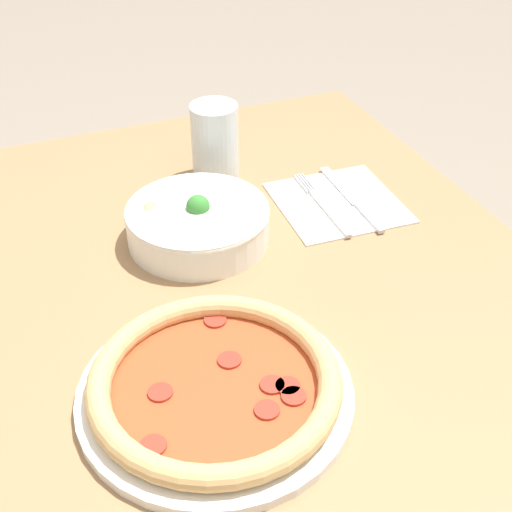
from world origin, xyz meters
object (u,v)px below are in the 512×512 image
object	(u,v)px
bowl	(197,222)
pizza	(215,386)
glass	(215,142)
fork	(323,205)
knife	(354,201)

from	to	relation	value
bowl	pizza	bearing A→B (deg)	-104.77
pizza	glass	bearing A→B (deg)	70.43
bowl	fork	xyz separation A→B (m)	(0.20, 0.01, -0.02)
pizza	fork	size ratio (longest dim) A/B	1.61
bowl	fork	bearing A→B (deg)	2.83
fork	knife	world-z (taller)	same
glass	fork	bearing A→B (deg)	-52.27
pizza	knife	size ratio (longest dim) A/B	1.50
glass	bowl	bearing A→B (deg)	-117.52
pizza	fork	distance (m)	0.40
fork	knife	xyz separation A→B (m)	(0.05, -0.01, -0.00)
pizza	glass	distance (m)	0.47
pizza	bowl	distance (m)	0.29
knife	glass	xyz separation A→B (m)	(-0.16, 0.15, 0.05)
pizza	bowl	world-z (taller)	bowl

